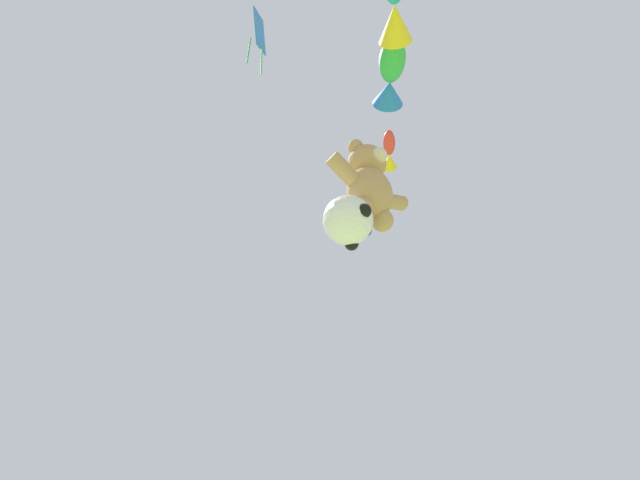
% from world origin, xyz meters
% --- Properties ---
extents(teddy_bear_kite, '(2.36, 1.04, 2.40)m').
position_xyz_m(teddy_bear_kite, '(-0.24, 2.09, 8.47)').
color(teddy_bear_kite, tan).
extents(soccer_ball_kite, '(1.12, 1.11, 1.03)m').
position_xyz_m(soccer_ball_kite, '(-0.80, 2.25, 7.13)').
color(soccer_ball_kite, white).
extents(fish_kite_crimson, '(1.40, 1.34, 0.49)m').
position_xyz_m(fish_kite_crimson, '(2.18, 3.20, 12.52)').
color(fish_kite_crimson, red).
extents(fish_kite_emerald, '(1.85, 1.97, 0.88)m').
position_xyz_m(fish_kite_emerald, '(0.22, 1.31, 12.40)').
color(fish_kite_emerald, green).
extents(diamond_kite, '(0.87, 0.82, 2.47)m').
position_xyz_m(diamond_kite, '(-3.42, 2.16, 11.33)').
color(diamond_kite, blue).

